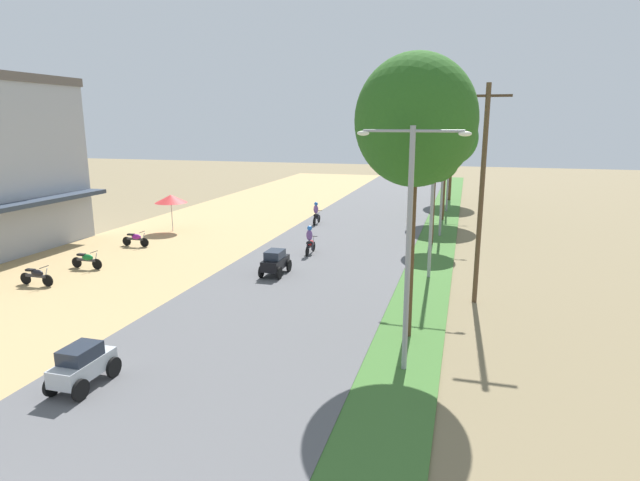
{
  "coord_description": "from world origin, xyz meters",
  "views": [
    {
      "loc": [
        7.31,
        -4.06,
        7.44
      ],
      "look_at": [
        0.23,
        21.2,
        1.5
      ],
      "focal_mm": 29.37,
      "sensor_mm": 36.0,
      "label": 1
    }
  ],
  "objects_px": {
    "motorbike_ahead_second": "(316,214)",
    "median_tree_fourth": "(453,121)",
    "parked_motorbike_third": "(37,275)",
    "parked_motorbike_fifth": "(136,238)",
    "median_tree_nearest": "(416,121)",
    "streetlamp_near": "(409,234)",
    "streetlamp_mid": "(433,183)",
    "motorbike_foreground_rider": "(310,241)",
    "parked_motorbike_fourth": "(87,259)",
    "median_tree_third": "(446,138)",
    "median_tree_second": "(435,161)",
    "streetlamp_farthest": "(449,161)",
    "car_hatchback_silver": "(82,364)",
    "utility_pole_near": "(482,193)",
    "vendor_umbrella": "(171,199)",
    "streetlamp_far": "(443,174)",
    "car_hatchback_black": "(275,261)"
  },
  "relations": [
    {
      "from": "motorbike_foreground_rider",
      "to": "motorbike_ahead_second",
      "type": "relative_size",
      "value": 1.0
    },
    {
      "from": "motorbike_foreground_rider",
      "to": "streetlamp_mid",
      "type": "bearing_deg",
      "value": -21.58
    },
    {
      "from": "car_hatchback_silver",
      "to": "car_hatchback_black",
      "type": "distance_m",
      "value": 12.1
    },
    {
      "from": "streetlamp_farthest",
      "to": "utility_pole_near",
      "type": "bearing_deg",
      "value": -84.75
    },
    {
      "from": "median_tree_second",
      "to": "median_tree_third",
      "type": "distance_m",
      "value": 8.69
    },
    {
      "from": "parked_motorbike_fifth",
      "to": "median_tree_second",
      "type": "relative_size",
      "value": 0.28
    },
    {
      "from": "vendor_umbrella",
      "to": "median_tree_third",
      "type": "height_order",
      "value": "median_tree_third"
    },
    {
      "from": "motorbike_foreground_rider",
      "to": "streetlamp_near",
      "type": "bearing_deg",
      "value": -61.88
    },
    {
      "from": "parked_motorbike_third",
      "to": "car_hatchback_silver",
      "type": "relative_size",
      "value": 0.9
    },
    {
      "from": "parked_motorbike_fourth",
      "to": "median_tree_nearest",
      "type": "xyz_separation_m",
      "value": [
        16.88,
        -4.25,
        6.92
      ]
    },
    {
      "from": "car_hatchback_silver",
      "to": "median_tree_second",
      "type": "bearing_deg",
      "value": 68.63
    },
    {
      "from": "parked_motorbike_fourth",
      "to": "motorbike_ahead_second",
      "type": "relative_size",
      "value": 1.0
    },
    {
      "from": "car_hatchback_silver",
      "to": "streetlamp_near",
      "type": "bearing_deg",
      "value": 22.63
    },
    {
      "from": "parked_motorbike_fifth",
      "to": "streetlamp_far",
      "type": "bearing_deg",
      "value": 24.89
    },
    {
      "from": "median_tree_fourth",
      "to": "streetlamp_far",
      "type": "bearing_deg",
      "value": -89.85
    },
    {
      "from": "streetlamp_near",
      "to": "car_hatchback_black",
      "type": "bearing_deg",
      "value": 131.05
    },
    {
      "from": "parked_motorbike_fourth",
      "to": "parked_motorbike_fifth",
      "type": "relative_size",
      "value": 1.0
    },
    {
      "from": "median_tree_nearest",
      "to": "car_hatchback_black",
      "type": "relative_size",
      "value": 4.79
    },
    {
      "from": "streetlamp_farthest",
      "to": "car_hatchback_silver",
      "type": "distance_m",
      "value": 35.11
    },
    {
      "from": "streetlamp_farthest",
      "to": "motorbike_foreground_rider",
      "type": "distance_m",
      "value": 19.0
    },
    {
      "from": "parked_motorbike_fifth",
      "to": "motorbike_foreground_rider",
      "type": "distance_m",
      "value": 10.81
    },
    {
      "from": "median_tree_second",
      "to": "streetlamp_near",
      "type": "relative_size",
      "value": 0.89
    },
    {
      "from": "parked_motorbike_third",
      "to": "parked_motorbike_fourth",
      "type": "distance_m",
      "value": 3.06
    },
    {
      "from": "parked_motorbike_fourth",
      "to": "motorbike_ahead_second",
      "type": "height_order",
      "value": "motorbike_ahead_second"
    },
    {
      "from": "median_tree_second",
      "to": "median_tree_third",
      "type": "xyz_separation_m",
      "value": [
        0.22,
        8.62,
        1.08
      ]
    },
    {
      "from": "streetlamp_near",
      "to": "car_hatchback_black",
      "type": "relative_size",
      "value": 3.64
    },
    {
      "from": "motorbike_ahead_second",
      "to": "median_tree_fourth",
      "type": "bearing_deg",
      "value": 59.75
    },
    {
      "from": "motorbike_ahead_second",
      "to": "car_hatchback_silver",
      "type": "bearing_deg",
      "value": -89.21
    },
    {
      "from": "parked_motorbike_fourth",
      "to": "car_hatchback_silver",
      "type": "distance_m",
      "value": 13.43
    },
    {
      "from": "median_tree_third",
      "to": "median_tree_fourth",
      "type": "height_order",
      "value": "median_tree_fourth"
    },
    {
      "from": "parked_motorbike_fifth",
      "to": "median_tree_third",
      "type": "bearing_deg",
      "value": 39.28
    },
    {
      "from": "parked_motorbike_fifth",
      "to": "utility_pole_near",
      "type": "distance_m",
      "value": 20.73
    },
    {
      "from": "parked_motorbike_fourth",
      "to": "parked_motorbike_third",
      "type": "bearing_deg",
      "value": -94.95
    },
    {
      "from": "parked_motorbike_fourth",
      "to": "median_tree_fourth",
      "type": "relative_size",
      "value": 0.18
    },
    {
      "from": "median_tree_second",
      "to": "streetlamp_near",
      "type": "height_order",
      "value": "streetlamp_near"
    },
    {
      "from": "motorbike_ahead_second",
      "to": "median_tree_nearest",
      "type": "bearing_deg",
      "value": -65.09
    },
    {
      "from": "parked_motorbike_fifth",
      "to": "median_tree_second",
      "type": "height_order",
      "value": "median_tree_second"
    },
    {
      "from": "motorbike_foreground_rider",
      "to": "parked_motorbike_fourth",
      "type": "bearing_deg",
      "value": -149.59
    },
    {
      "from": "streetlamp_farthest",
      "to": "motorbike_foreground_rider",
      "type": "height_order",
      "value": "streetlamp_farthest"
    },
    {
      "from": "vendor_umbrella",
      "to": "car_hatchback_black",
      "type": "relative_size",
      "value": 1.26
    },
    {
      "from": "streetlamp_near",
      "to": "streetlamp_mid",
      "type": "height_order",
      "value": "streetlamp_mid"
    },
    {
      "from": "streetlamp_mid",
      "to": "median_tree_fourth",
      "type": "bearing_deg",
      "value": 90.09
    },
    {
      "from": "parked_motorbike_fifth",
      "to": "median_tree_nearest",
      "type": "distance_m",
      "value": 20.91
    },
    {
      "from": "streetlamp_far",
      "to": "car_hatchback_black",
      "type": "xyz_separation_m",
      "value": [
        -7.33,
        -11.61,
        -3.4
      ]
    },
    {
      "from": "parked_motorbike_fourth",
      "to": "median_tree_third",
      "type": "height_order",
      "value": "median_tree_third"
    },
    {
      "from": "parked_motorbike_third",
      "to": "parked_motorbike_fifth",
      "type": "bearing_deg",
      "value": 92.08
    },
    {
      "from": "median_tree_fourth",
      "to": "streetlamp_near",
      "type": "relative_size",
      "value": 1.38
    },
    {
      "from": "streetlamp_far",
      "to": "median_tree_fourth",
      "type": "bearing_deg",
      "value": 90.15
    },
    {
      "from": "parked_motorbike_fourth",
      "to": "median_tree_fourth",
      "type": "height_order",
      "value": "median_tree_fourth"
    },
    {
      "from": "streetlamp_far",
      "to": "vendor_umbrella",
      "type": "bearing_deg",
      "value": -169.16
    }
  ]
}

